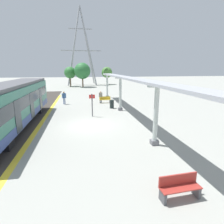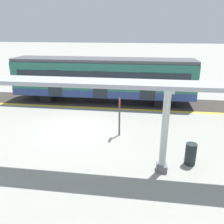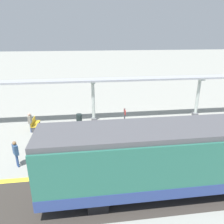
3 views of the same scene
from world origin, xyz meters
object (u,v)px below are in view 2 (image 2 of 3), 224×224
(trash_bin, at_px, (191,154))
(platform_info_sign, at_px, (119,113))
(train_near_carriage, at_px, (103,79))
(canopy_pillar_third, at_px, (165,131))

(trash_bin, relative_size, platform_info_sign, 0.45)
(train_near_carriage, height_order, canopy_pillar_third, canopy_pillar_third)
(canopy_pillar_third, bearing_deg, train_near_carriage, -156.26)
(trash_bin, xyz_separation_m, platform_info_sign, (-2.52, -3.42, 0.84))
(canopy_pillar_third, bearing_deg, platform_info_sign, -146.43)
(trash_bin, bearing_deg, canopy_pillar_third, -60.41)
(trash_bin, bearing_deg, train_near_carriage, -148.19)
(platform_info_sign, bearing_deg, canopy_pillar_third, 33.57)
(train_near_carriage, relative_size, trash_bin, 14.46)
(canopy_pillar_third, relative_size, platform_info_sign, 1.65)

